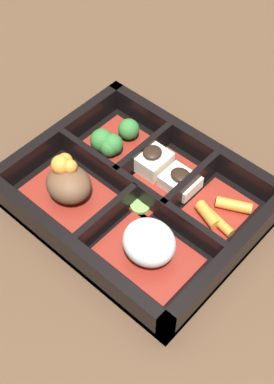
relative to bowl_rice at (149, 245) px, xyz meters
name	(u,v)px	position (x,y,z in m)	size (l,w,h in m)	color
ground_plane	(137,205)	(0.06, -0.05, -0.03)	(3.00, 3.00, 0.00)	#4C3523
bento_base	(137,202)	(0.06, -0.05, -0.03)	(0.28, 0.23, 0.01)	black
bento_rim	(138,193)	(0.06, -0.05, -0.01)	(0.28, 0.23, 0.04)	black
bowl_rice	(149,245)	(0.00, 0.00, 0.00)	(0.10, 0.07, 0.05)	maroon
bowl_stew	(68,184)	(0.13, 0.00, 0.00)	(0.10, 0.07, 0.06)	maroon
bowl_carrots	(218,212)	(-0.02, -0.10, -0.02)	(0.07, 0.08, 0.02)	maroon
bowl_tofu	(164,171)	(0.06, -0.10, -0.01)	(0.08, 0.08, 0.04)	maroon
bowl_greens	(114,141)	(0.14, -0.09, -0.01)	(0.07, 0.08, 0.03)	maroon
bowl_pickles	(141,204)	(0.05, -0.05, -0.02)	(0.04, 0.04, 0.01)	maroon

